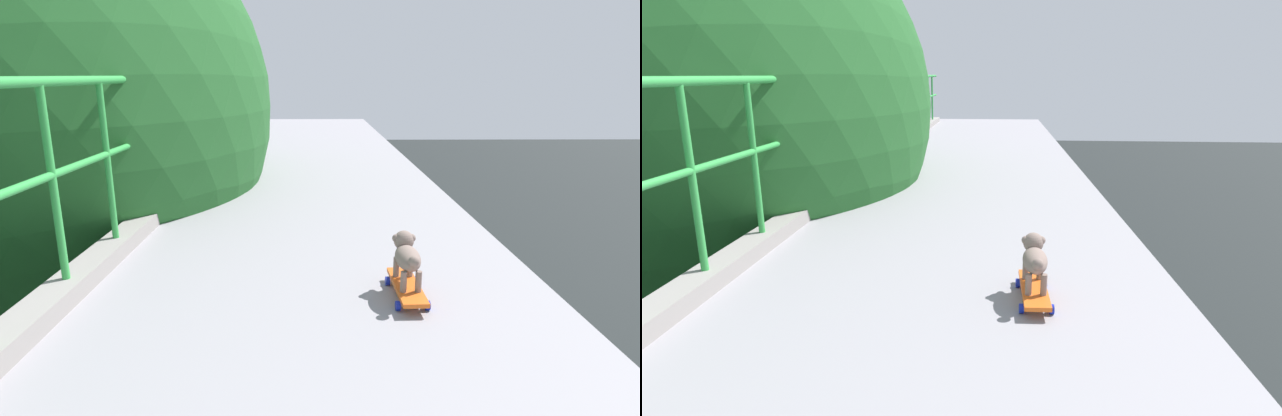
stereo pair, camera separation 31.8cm
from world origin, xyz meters
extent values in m
cylinder|color=green|center=(-0.25, 3.35, 6.91)|extent=(0.04, 0.04, 1.10)
cylinder|color=green|center=(-0.25, 4.09, 6.91)|extent=(0.04, 0.04, 1.10)
cylinder|color=green|center=(-0.25, 4.83, 6.91)|extent=(0.04, 0.04, 1.10)
cylinder|color=green|center=(-0.25, 5.58, 6.91)|extent=(0.04, 0.04, 1.10)
cylinder|color=green|center=(-0.25, 6.32, 6.91)|extent=(0.04, 0.04, 1.10)
cylinder|color=green|center=(-0.25, 7.07, 6.91)|extent=(0.04, 0.04, 1.10)
cylinder|color=green|center=(-0.25, 7.81, 6.91)|extent=(0.04, 0.04, 1.10)
cylinder|color=green|center=(-0.25, 8.55, 6.91)|extent=(0.04, 0.04, 1.10)
cylinder|color=green|center=(-0.25, 9.30, 6.91)|extent=(0.04, 0.04, 1.10)
cylinder|color=green|center=(-0.25, 10.04, 6.91)|extent=(0.04, 0.04, 1.10)
cylinder|color=green|center=(-0.25, 10.78, 6.91)|extent=(0.04, 0.04, 1.10)
cylinder|color=green|center=(-0.25, 11.53, 6.91)|extent=(0.04, 0.04, 1.10)
cylinder|color=green|center=(-0.25, 12.27, 6.91)|extent=(0.04, 0.04, 1.10)
cylinder|color=green|center=(-0.25, 13.02, 6.91)|extent=(0.04, 0.04, 1.10)
cylinder|color=green|center=(-0.25, 13.76, 6.91)|extent=(0.04, 0.04, 1.10)
cylinder|color=black|center=(-4.45, 10.66, 0.31)|extent=(0.21, 0.62, 0.62)
cylinder|color=black|center=(-6.05, 10.66, 0.31)|extent=(0.21, 0.62, 0.62)
cube|color=silver|center=(-5.25, 15.59, 0.58)|extent=(1.87, 4.31, 0.71)
cube|color=#1E232B|center=(-5.25, 15.35, 1.18)|extent=(1.63, 1.98, 0.49)
cylinder|color=black|center=(-4.35, 16.89, 0.33)|extent=(0.21, 0.66, 0.66)
cylinder|color=black|center=(-6.15, 16.89, 0.33)|extent=(0.21, 0.66, 0.66)
cylinder|color=black|center=(-4.35, 14.30, 0.33)|extent=(0.21, 0.66, 0.66)
cylinder|color=black|center=(-6.15, 14.30, 0.33)|extent=(0.21, 0.66, 0.66)
cube|color=beige|center=(-9.08, 26.24, 1.65)|extent=(2.57, 10.53, 2.74)
cube|color=black|center=(-9.08, 26.24, 2.13)|extent=(2.59, 9.68, 0.70)
cylinder|color=black|center=(-7.84, 29.93, 0.48)|extent=(0.28, 0.96, 0.96)
cylinder|color=black|center=(-10.31, 29.93, 0.48)|extent=(0.28, 0.96, 0.96)
cylinder|color=black|center=(-7.84, 23.35, 0.48)|extent=(0.28, 0.96, 0.96)
cylinder|color=black|center=(-10.31, 23.35, 0.48)|extent=(0.28, 0.96, 0.96)
ellipsoid|color=#255E29|center=(-2.27, 6.58, 7.12)|extent=(5.88, 5.88, 5.41)
cube|color=#DF5B1B|center=(1.71, 3.32, 6.32)|extent=(0.16, 0.53, 0.02)
cylinder|color=#1424AA|center=(1.79, 3.49, 6.28)|extent=(0.03, 0.05, 0.05)
cylinder|color=#1424AA|center=(1.63, 3.49, 6.28)|extent=(0.03, 0.05, 0.05)
cylinder|color=#1424AA|center=(1.80, 3.15, 6.28)|extent=(0.03, 0.05, 0.05)
cylinder|color=#1424AA|center=(1.63, 3.15, 6.28)|extent=(0.03, 0.05, 0.05)
cylinder|color=#7E6960|center=(1.75, 3.44, 6.39)|extent=(0.04, 0.04, 0.12)
cylinder|color=#7E6960|center=(1.67, 3.44, 6.39)|extent=(0.04, 0.04, 0.12)
cylinder|color=#7E6960|center=(1.76, 3.22, 6.39)|extent=(0.04, 0.04, 0.12)
cylinder|color=#7E6960|center=(1.67, 3.22, 6.39)|extent=(0.04, 0.04, 0.12)
ellipsoid|color=#7E6960|center=(1.71, 3.33, 6.49)|extent=(0.15, 0.30, 0.12)
sphere|color=#7E6960|center=(1.71, 3.45, 6.55)|extent=(0.12, 0.12, 0.12)
ellipsoid|color=slate|center=(1.71, 3.51, 6.54)|extent=(0.04, 0.05, 0.04)
sphere|color=#7E6960|center=(1.75, 3.45, 6.57)|extent=(0.05, 0.05, 0.05)
sphere|color=#7E6960|center=(1.66, 3.45, 6.57)|extent=(0.05, 0.05, 0.05)
sphere|color=#7E6960|center=(1.72, 3.17, 6.53)|extent=(0.06, 0.06, 0.06)
camera|label=1|loc=(1.18, 0.67, 7.50)|focal=27.98mm
camera|label=2|loc=(1.50, 0.68, 7.50)|focal=27.98mm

